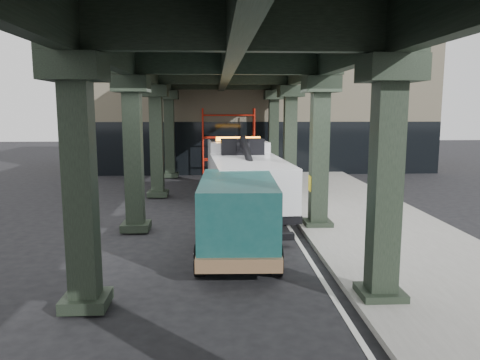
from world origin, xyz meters
name	(u,v)px	position (x,y,z in m)	size (l,w,h in m)	color
ground	(243,248)	(0.00, 0.00, 0.00)	(90.00, 90.00, 0.00)	black
sidewalk	(373,226)	(4.50, 2.00, 0.07)	(5.00, 40.00, 0.15)	gray
lane_stripe	(291,229)	(1.70, 2.00, 0.01)	(0.12, 38.00, 0.01)	silver
viaduct	(227,61)	(-0.40, 2.00, 5.46)	(7.40, 32.00, 6.40)	black
building	(255,108)	(2.00, 20.00, 4.00)	(22.00, 10.00, 8.00)	#C6B793
scaffolding	(228,141)	(0.00, 14.64, 2.11)	(3.08, 0.88, 4.00)	red
tow_truck	(243,174)	(0.32, 5.21, 1.43)	(3.07, 9.07, 2.93)	black
towed_van	(238,213)	(-0.20, -0.57, 1.15)	(2.29, 5.36, 2.15)	#124241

